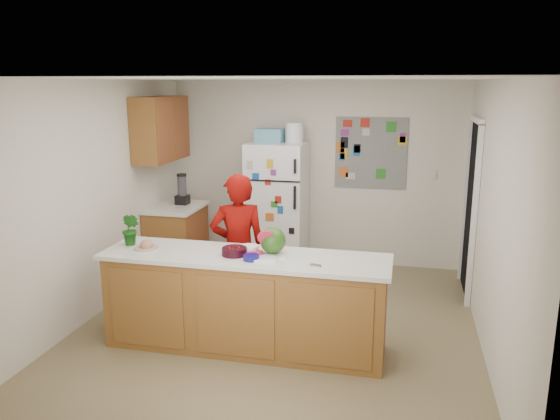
% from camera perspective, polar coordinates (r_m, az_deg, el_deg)
% --- Properties ---
extents(floor, '(4.00, 4.50, 0.02)m').
position_cam_1_polar(floor, '(5.79, -0.21, -12.15)').
color(floor, brown).
rests_on(floor, ground).
extents(wall_back, '(4.00, 0.02, 2.50)m').
position_cam_1_polar(wall_back, '(7.55, 3.71, 3.87)').
color(wall_back, beige).
rests_on(wall_back, ground).
extents(wall_left, '(0.02, 4.50, 2.50)m').
position_cam_1_polar(wall_left, '(6.14, -18.81, 1.04)').
color(wall_left, beige).
rests_on(wall_left, ground).
extents(wall_right, '(0.02, 4.50, 2.50)m').
position_cam_1_polar(wall_right, '(5.30, 21.44, -1.02)').
color(wall_right, beige).
rests_on(wall_right, ground).
extents(ceiling, '(4.00, 4.50, 0.02)m').
position_cam_1_polar(ceiling, '(5.23, -0.24, 13.65)').
color(ceiling, white).
rests_on(ceiling, wall_back).
extents(doorway, '(0.03, 0.85, 2.04)m').
position_cam_1_polar(doorway, '(6.75, 19.38, 0.04)').
color(doorway, black).
rests_on(doorway, ground).
extents(peninsula_base, '(2.60, 0.62, 0.88)m').
position_cam_1_polar(peninsula_base, '(5.21, -3.67, -9.73)').
color(peninsula_base, brown).
rests_on(peninsula_base, floor).
extents(peninsula_top, '(2.68, 0.70, 0.04)m').
position_cam_1_polar(peninsula_top, '(5.05, -3.74, -4.91)').
color(peninsula_top, silver).
rests_on(peninsula_top, peninsula_base).
extents(side_counter_base, '(0.60, 0.80, 0.86)m').
position_cam_1_polar(side_counter_base, '(7.35, -10.72, -3.15)').
color(side_counter_base, brown).
rests_on(side_counter_base, floor).
extents(side_counter_top, '(0.64, 0.84, 0.04)m').
position_cam_1_polar(side_counter_top, '(7.24, -10.87, 0.27)').
color(side_counter_top, silver).
rests_on(side_counter_top, side_counter_base).
extents(upper_cabinets, '(0.35, 1.00, 0.80)m').
position_cam_1_polar(upper_cabinets, '(7.09, -12.36, 8.29)').
color(upper_cabinets, brown).
rests_on(upper_cabinets, wall_left).
extents(refrigerator, '(0.75, 0.70, 1.70)m').
position_cam_1_polar(refrigerator, '(7.35, -0.29, 0.46)').
color(refrigerator, silver).
rests_on(refrigerator, floor).
extents(fridge_top_bin, '(0.35, 0.28, 0.18)m').
position_cam_1_polar(fridge_top_bin, '(7.22, -1.08, 7.79)').
color(fridge_top_bin, '#5999B2').
rests_on(fridge_top_bin, refrigerator).
extents(photo_collage, '(0.95, 0.01, 0.95)m').
position_cam_1_polar(photo_collage, '(7.40, 9.48, 5.88)').
color(photo_collage, slate).
rests_on(photo_collage, wall_back).
extents(person, '(0.67, 0.55, 1.58)m').
position_cam_1_polar(person, '(5.65, -4.38, -4.10)').
color(person, '#690603').
rests_on(person, floor).
extents(blender_appliance, '(0.12, 0.12, 0.38)m').
position_cam_1_polar(blender_appliance, '(7.29, -10.19, 2.07)').
color(blender_appliance, black).
rests_on(blender_appliance, side_counter_top).
extents(cutting_board, '(0.41, 0.34, 0.01)m').
position_cam_1_polar(cutting_board, '(5.05, -1.47, -4.60)').
color(cutting_board, white).
rests_on(cutting_board, peninsula_top).
extents(watermelon, '(0.24, 0.24, 0.24)m').
position_cam_1_polar(watermelon, '(5.01, -0.76, -3.20)').
color(watermelon, '#1F5A10').
rests_on(watermelon, cutting_board).
extents(watermelon_slice, '(0.16, 0.16, 0.02)m').
position_cam_1_polar(watermelon_slice, '(5.02, -2.64, -4.51)').
color(watermelon_slice, red).
rests_on(watermelon_slice, cutting_board).
extents(cherry_bowl, '(0.30, 0.30, 0.07)m').
position_cam_1_polar(cherry_bowl, '(5.04, -4.80, -4.33)').
color(cherry_bowl, black).
rests_on(cherry_bowl, peninsula_top).
extents(white_bowl, '(0.19, 0.19, 0.06)m').
position_cam_1_polar(white_bowl, '(5.12, -3.23, -4.07)').
color(white_bowl, silver).
rests_on(white_bowl, peninsula_top).
extents(cobalt_bowl, '(0.16, 0.16, 0.05)m').
position_cam_1_polar(cobalt_bowl, '(4.89, -3.02, -4.98)').
color(cobalt_bowl, navy).
rests_on(cobalt_bowl, peninsula_top).
extents(plate, '(0.27, 0.27, 0.02)m').
position_cam_1_polar(plate, '(5.37, -13.77, -3.87)').
color(plate, '#BAAA8B').
rests_on(plate, peninsula_top).
extents(paper_towel, '(0.24, 0.22, 0.02)m').
position_cam_1_polar(paper_towel, '(4.91, -1.66, -5.05)').
color(paper_towel, white).
rests_on(paper_towel, peninsula_top).
extents(keys, '(0.10, 0.07, 0.01)m').
position_cam_1_polar(keys, '(4.74, 3.74, -5.79)').
color(keys, slate).
rests_on(keys, peninsula_top).
extents(potted_plant, '(0.21, 0.19, 0.32)m').
position_cam_1_polar(potted_plant, '(5.48, -15.33, -1.95)').
color(potted_plant, '#114015').
rests_on(potted_plant, peninsula_top).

